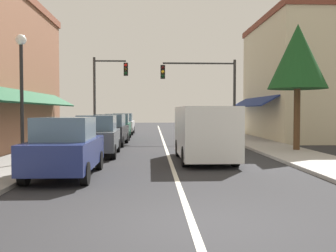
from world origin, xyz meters
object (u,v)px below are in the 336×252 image
parked_car_second_left (98,136)px  van_in_lane (204,132)px  parked_car_far_left (118,127)px  street_lamp_left_near (21,78)px  parked_car_distant_left (123,124)px  parked_car_third_left (110,130)px  parked_car_nearest_left (66,147)px  traffic_signal_left_corner (105,86)px  tree_right_near (298,57)px  traffic_signal_mast_arm (208,85)px

parked_car_second_left → van_in_lane: 4.82m
parked_car_far_left → street_lamp_left_near: (-2.05, -13.22, 2.22)m
parked_car_second_left → parked_car_distant_left: size_ratio=1.01×
parked_car_distant_left → street_lamp_left_near: bearing=-96.3°
parked_car_second_left → parked_car_third_left: 5.09m
parked_car_nearest_left → parked_car_far_left: size_ratio=0.99×
traffic_signal_left_corner → tree_right_near: 13.80m
parked_car_distant_left → traffic_signal_left_corner: size_ratio=0.72×
van_in_lane → traffic_signal_left_corner: bearing=113.1°
parked_car_third_left → traffic_signal_left_corner: 6.03m
parked_car_third_left → street_lamp_left_near: bearing=-102.4°
parked_car_far_left → parked_car_third_left: bearing=-91.0°
van_in_lane → traffic_signal_mast_arm: traffic_signal_mast_arm is taller
parked_car_far_left → parked_car_nearest_left: bearing=-91.8°
parked_car_nearest_left → parked_car_second_left: 5.40m
parked_car_third_left → traffic_signal_mast_arm: 7.60m
parked_car_distant_left → parked_car_third_left: bearing=-89.8°
parked_car_far_left → traffic_signal_mast_arm: (6.14, -1.17, 2.82)m
parked_car_nearest_left → parked_car_second_left: size_ratio=0.99×
traffic_signal_left_corner → parked_car_second_left: bearing=-84.8°
traffic_signal_left_corner → street_lamp_left_near: traffic_signal_left_corner is taller
parked_car_nearest_left → tree_right_near: (9.40, 6.44, 3.61)m
parked_car_far_left → van_in_lane: 12.52m
traffic_signal_mast_arm → parked_car_distant_left: bearing=132.0°
parked_car_nearest_left → street_lamp_left_near: size_ratio=0.90×
van_in_lane → tree_right_near: bearing=30.9°
parked_car_distant_left → van_in_lane: van_in_lane is taller
van_in_lane → parked_car_nearest_left: bearing=-143.3°
traffic_signal_left_corner → van_in_lane: bearing=-66.3°
parked_car_nearest_left → street_lamp_left_near: 3.54m
parked_car_distant_left → traffic_signal_left_corner: 5.97m
parked_car_third_left → parked_car_far_left: (-0.03, 4.70, 0.00)m
van_in_lane → traffic_signal_mast_arm: (1.69, 10.53, 2.55)m
traffic_signal_left_corner → street_lamp_left_near: 13.82m
parked_car_far_left → van_in_lane: van_in_lane is taller
traffic_signal_left_corner → parked_car_far_left: bearing=-30.7°
parked_car_second_left → parked_car_distant_left: (-0.08, 15.50, 0.00)m
street_lamp_left_near → van_in_lane: bearing=13.2°
traffic_signal_left_corner → tree_right_near: tree_right_near is taller
parked_car_second_left → parked_car_third_left: same height
parked_car_far_left → tree_right_near: (9.28, -8.74, 3.61)m
parked_car_distant_left → tree_right_near: 17.57m
parked_car_nearest_left → parked_car_distant_left: 20.89m
traffic_signal_mast_arm → traffic_signal_left_corner: size_ratio=0.94×
parked_car_distant_left → traffic_signal_left_corner: (-0.85, -5.17, 2.85)m
traffic_signal_mast_arm → tree_right_near: bearing=-67.5°
parked_car_distant_left → parked_car_second_left: bearing=-90.0°
traffic_signal_mast_arm → tree_right_near: tree_right_near is taller
parked_car_nearest_left → tree_right_near: size_ratio=0.68×
parked_car_nearest_left → parked_car_second_left: same height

